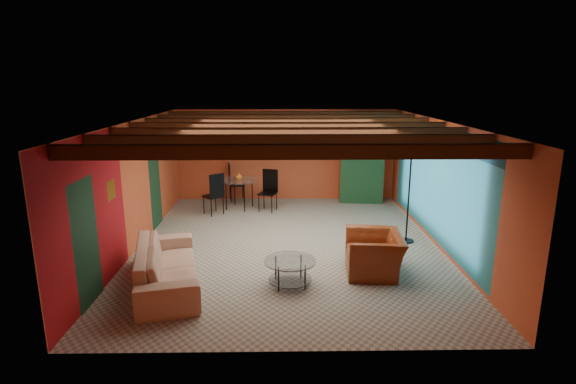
{
  "coord_description": "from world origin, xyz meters",
  "views": [
    {
      "loc": [
        -0.16,
        -9.29,
        3.51
      ],
      "look_at": [
        0.0,
        0.2,
        1.15
      ],
      "focal_mm": 27.98,
      "sensor_mm": 36.0,
      "label": 1
    }
  ],
  "objects_px": {
    "coffee_table": "(290,272)",
    "vase": "(239,165)",
    "floor_lamp": "(409,196)",
    "armchair": "(374,253)",
    "dining_table": "(239,188)",
    "potted_plant": "(362,121)",
    "armoire": "(360,166)",
    "sofa": "(167,265)"
  },
  "relations": [
    {
      "from": "coffee_table",
      "to": "dining_table",
      "type": "relative_size",
      "value": 0.41
    },
    {
      "from": "vase",
      "to": "armoire",
      "type": "bearing_deg",
      "value": 12.13
    },
    {
      "from": "sofa",
      "to": "potted_plant",
      "type": "xyz_separation_m",
      "value": [
        4.36,
        5.66,
        2.01
      ]
    },
    {
      "from": "coffee_table",
      "to": "vase",
      "type": "height_order",
      "value": "vase"
    },
    {
      "from": "sofa",
      "to": "armchair",
      "type": "height_order",
      "value": "armchair"
    },
    {
      "from": "sofa",
      "to": "potted_plant",
      "type": "height_order",
      "value": "potted_plant"
    },
    {
      "from": "dining_table",
      "to": "armoire",
      "type": "height_order",
      "value": "armoire"
    },
    {
      "from": "armchair",
      "to": "vase",
      "type": "height_order",
      "value": "vase"
    },
    {
      "from": "armoire",
      "to": "vase",
      "type": "xyz_separation_m",
      "value": [
        -3.52,
        -0.76,
        0.19
      ]
    },
    {
      "from": "armchair",
      "to": "armoire",
      "type": "relative_size",
      "value": 0.55
    },
    {
      "from": "armoire",
      "to": "potted_plant",
      "type": "bearing_deg",
      "value": 0.0
    },
    {
      "from": "coffee_table",
      "to": "floor_lamp",
      "type": "xyz_separation_m",
      "value": [
        2.65,
        2.15,
        0.83
      ]
    },
    {
      "from": "armchair",
      "to": "floor_lamp",
      "type": "relative_size",
      "value": 0.55
    },
    {
      "from": "sofa",
      "to": "armoire",
      "type": "xyz_separation_m",
      "value": [
        4.36,
        5.66,
        0.69
      ]
    },
    {
      "from": "sofa",
      "to": "armoire",
      "type": "distance_m",
      "value": 7.17
    },
    {
      "from": "dining_table",
      "to": "potted_plant",
      "type": "distance_m",
      "value": 4.03
    },
    {
      "from": "coffee_table",
      "to": "floor_lamp",
      "type": "relative_size",
      "value": 0.43
    },
    {
      "from": "sofa",
      "to": "armchair",
      "type": "distance_m",
      "value": 3.77
    },
    {
      "from": "potted_plant",
      "to": "floor_lamp",
      "type": "bearing_deg",
      "value": -82.72
    },
    {
      "from": "armchair",
      "to": "vase",
      "type": "xyz_separation_m",
      "value": [
        -2.91,
        4.42,
        0.87
      ]
    },
    {
      "from": "vase",
      "to": "floor_lamp",
      "type": "bearing_deg",
      "value": -34.85
    },
    {
      "from": "armchair",
      "to": "floor_lamp",
      "type": "distance_m",
      "value": 2.08
    },
    {
      "from": "coffee_table",
      "to": "armoire",
      "type": "distance_m",
      "value": 6.14
    },
    {
      "from": "floor_lamp",
      "to": "coffee_table",
      "type": "bearing_deg",
      "value": -140.91
    },
    {
      "from": "sofa",
      "to": "vase",
      "type": "height_order",
      "value": "vase"
    },
    {
      "from": "armchair",
      "to": "vase",
      "type": "distance_m",
      "value": 5.36
    },
    {
      "from": "floor_lamp",
      "to": "potted_plant",
      "type": "relative_size",
      "value": 4.14
    },
    {
      "from": "armoire",
      "to": "potted_plant",
      "type": "height_order",
      "value": "potted_plant"
    },
    {
      "from": "potted_plant",
      "to": "sofa",
      "type": "bearing_deg",
      "value": -127.6
    },
    {
      "from": "dining_table",
      "to": "armoire",
      "type": "bearing_deg",
      "value": 12.13
    },
    {
      "from": "sofa",
      "to": "coffee_table",
      "type": "distance_m",
      "value": 2.16
    },
    {
      "from": "potted_plant",
      "to": "vase",
      "type": "bearing_deg",
      "value": -167.87
    },
    {
      "from": "armoire",
      "to": "potted_plant",
      "type": "relative_size",
      "value": 4.14
    },
    {
      "from": "sofa",
      "to": "dining_table",
      "type": "bearing_deg",
      "value": -23.54
    },
    {
      "from": "potted_plant",
      "to": "vase",
      "type": "xyz_separation_m",
      "value": [
        -3.52,
        -0.76,
        -1.13
      ]
    },
    {
      "from": "armoire",
      "to": "vase",
      "type": "distance_m",
      "value": 3.61
    },
    {
      "from": "coffee_table",
      "to": "vase",
      "type": "xyz_separation_m",
      "value": [
        -1.32,
        4.92,
        1.02
      ]
    },
    {
      "from": "dining_table",
      "to": "armoire",
      "type": "distance_m",
      "value": 3.64
    },
    {
      "from": "armchair",
      "to": "vase",
      "type": "relative_size",
      "value": 6.13
    },
    {
      "from": "vase",
      "to": "coffee_table",
      "type": "bearing_deg",
      "value": -74.95
    },
    {
      "from": "armoire",
      "to": "potted_plant",
      "type": "distance_m",
      "value": 1.32
    },
    {
      "from": "armchair",
      "to": "dining_table",
      "type": "distance_m",
      "value": 5.29
    }
  ]
}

